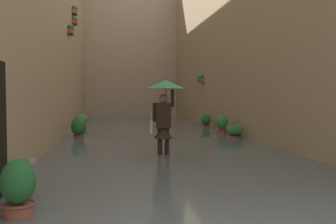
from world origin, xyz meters
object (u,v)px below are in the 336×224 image
potted_plant_near_left (222,125)px  potted_plant_near_right (18,193)px  mooring_bollard (31,185)px  potted_plant_far_left (235,133)px  potted_plant_far_right (82,121)px  potted_plant_mid_left (206,122)px  person_wading (164,103)px  potted_plant_mid_right (79,128)px

potted_plant_near_left → potted_plant_near_right: 10.33m
potted_plant_near_left → mooring_bollard: (5.40, 8.10, -0.13)m
potted_plant_near_right → potted_plant_far_left: size_ratio=1.40×
potted_plant_far_right → mooring_bollard: size_ratio=0.97×
potted_plant_near_left → potted_plant_far_left: size_ratio=1.44×
potted_plant_far_right → potted_plant_mid_left: size_ratio=0.97×
person_wading → potted_plant_near_right: size_ratio=2.38×
potted_plant_near_left → potted_plant_far_right: potted_plant_near_left is taller
potted_plant_mid_right → potted_plant_far_right: (0.21, -4.28, -0.05)m
potted_plant_far_right → mooring_bollard: mooring_bollard is taller
potted_plant_near_right → potted_plant_mid_right: bearing=-90.3°
person_wading → mooring_bollard: (2.50, 3.68, -1.08)m
potted_plant_far_right → potted_plant_mid_left: potted_plant_mid_left is taller
potted_plant_near_right → potted_plant_far_left: bearing=-126.0°
potted_plant_far_left → mooring_bollard: mooring_bollard is taller
potted_plant_near_left → potted_plant_mid_left: size_ratio=1.16×
potted_plant_mid_left → potted_plant_far_left: potted_plant_mid_left is taller
potted_plant_near_left → potted_plant_far_right: bearing=-35.6°
potted_plant_near_left → potted_plant_near_right: size_ratio=1.03×
potted_plant_near_right → potted_plant_mid_left: potted_plant_near_right is taller
person_wading → potted_plant_near_left: bearing=-123.3°
potted_plant_mid_right → potted_plant_near_right: potted_plant_near_right is taller
potted_plant_near_right → potted_plant_mid_left: size_ratio=1.12×
potted_plant_mid_left → person_wading: bearing=67.2°
mooring_bollard → person_wading: bearing=-124.2°
potted_plant_near_right → potted_plant_far_right: 12.79m
mooring_bollard → potted_plant_mid_left: bearing=-117.0°
potted_plant_far_right → mooring_bollard: 12.08m
potted_plant_near_right → potted_plant_far_right: potted_plant_near_right is taller
mooring_bollard → potted_plant_far_left: bearing=-128.8°
potted_plant_mid_right → potted_plant_mid_left: (-5.40, -2.86, -0.05)m
potted_plant_far_left → potted_plant_near_right: bearing=54.0°
potted_plant_mid_right → potted_plant_far_left: potted_plant_mid_right is taller
person_wading → potted_plant_near_left: (-2.90, -4.41, -0.95)m
potted_plant_mid_left → potted_plant_far_right: bearing=-14.3°
potted_plant_far_left → mooring_bollard: bearing=51.2°
potted_plant_far_right → person_wading: bearing=107.6°
person_wading → potted_plant_mid_left: person_wading is taller
potted_plant_far_left → potted_plant_near_left: bearing=-88.2°
potted_plant_mid_left → potted_plant_far_left: 3.89m
person_wading → potted_plant_far_left: bearing=-133.7°
potted_plant_near_left → potted_plant_near_right: bearing=58.5°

